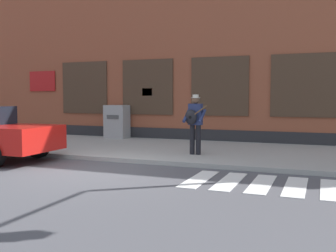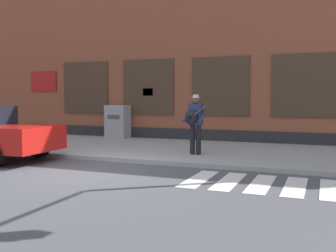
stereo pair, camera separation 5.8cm
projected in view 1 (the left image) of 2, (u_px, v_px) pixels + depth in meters
name	position (u px, v px, depth m)	size (l,w,h in m)	color
ground_plane	(92.00, 171.00, 9.51)	(160.00, 160.00, 0.00)	#4C4C51
sidewalk	(156.00, 149.00, 13.19)	(28.00, 5.19, 0.12)	#9E9E99
building_backdrop	(198.00, 30.00, 17.11)	(28.00, 4.06, 9.45)	brown
crosswalk	(332.00, 189.00, 7.61)	(5.78, 1.90, 0.01)	silver
busker	(195.00, 121.00, 11.40)	(0.70, 0.52, 1.75)	black
utility_box	(117.00, 122.00, 16.12)	(0.90, 0.69, 1.35)	#9E9E9E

